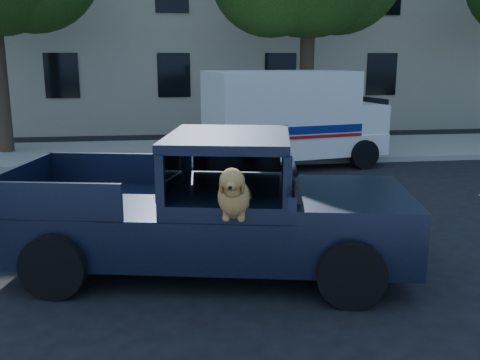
# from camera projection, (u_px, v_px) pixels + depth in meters

# --- Properties ---
(ground) EXTENTS (120.00, 120.00, 0.00)m
(ground) POSITION_uv_depth(u_px,v_px,m) (116.00, 280.00, 7.00)
(ground) COLOR black
(ground) RESTS_ON ground
(far_sidewalk) EXTENTS (60.00, 4.00, 0.15)m
(far_sidewalk) POSITION_uv_depth(u_px,v_px,m) (144.00, 153.00, 15.87)
(far_sidewalk) COLOR gray
(far_sidewalk) RESTS_ON ground
(lane_stripes) EXTENTS (21.60, 0.14, 0.01)m
(lane_stripes) POSITION_uv_depth(u_px,v_px,m) (235.00, 205.00, 10.55)
(lane_stripes) COLOR silver
(lane_stripes) RESTS_ON ground
(building_main) EXTENTS (26.00, 6.00, 9.00)m
(building_main) POSITION_uv_depth(u_px,v_px,m) (220.00, 17.00, 22.32)
(building_main) COLOR #B8B098
(building_main) RESTS_ON ground
(pickup_truck) EXTENTS (5.54, 3.18, 1.88)m
(pickup_truck) POSITION_uv_depth(u_px,v_px,m) (204.00, 225.00, 7.22)
(pickup_truck) COLOR black
(pickup_truck) RESTS_ON ground
(mail_truck) EXTENTS (4.89, 3.10, 2.50)m
(mail_truck) POSITION_uv_depth(u_px,v_px,m) (290.00, 125.00, 14.16)
(mail_truck) COLOR silver
(mail_truck) RESTS_ON ground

